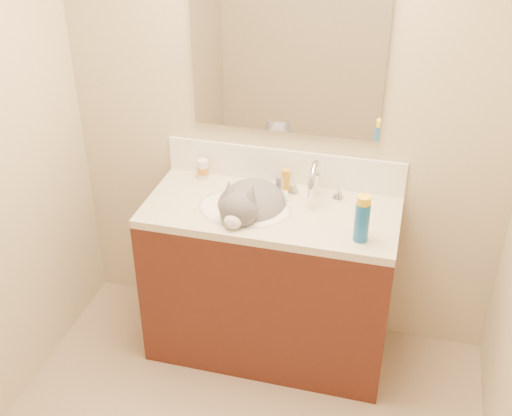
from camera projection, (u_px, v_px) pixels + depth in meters
The scene contains 16 objects.
room_shell at pixel (196, 191), 1.89m from camera, with size 2.24×2.54×2.52m.
vanity_cabinet at pixel (270, 284), 3.25m from camera, with size 1.20×0.55×0.82m, color #481C13.
counter_slab at pixel (271, 212), 3.03m from camera, with size 1.20×0.55×0.04m, color beige.
basin at pixel (245, 220), 3.05m from camera, with size 0.45×0.36×0.14m, color white.
faucet at pixel (315, 183), 3.05m from camera, with size 0.28×0.20×0.21m.
cat at pixel (250, 208), 3.04m from camera, with size 0.39×0.49×0.35m.
backsplash at pixel (284, 166), 3.19m from camera, with size 1.20×0.02×0.18m, color white.
mirror at pixel (287, 50), 2.88m from camera, with size 0.90×0.02×0.80m, color white.
pill_bottle at pixel (203, 169), 3.25m from camera, with size 0.05×0.05×0.10m, color silver.
pill_label at pixel (203, 170), 3.25m from camera, with size 0.06×0.06×0.04m, color orange.
silver_jar at pixel (281, 182), 3.17m from camera, with size 0.06×0.06×0.07m, color #B7B7BC.
amber_bottle at pixel (286, 179), 3.15m from camera, with size 0.04×0.04×0.10m, color gold.
toothbrush at pixel (286, 201), 3.07m from camera, with size 0.01×0.14×0.01m, color silver.
toothbrush_head at pixel (286, 200), 3.06m from camera, with size 0.02×0.03×0.02m, color #63A9D2.
spray_can at pixel (362, 222), 2.74m from camera, with size 0.06×0.06×0.18m, color #175DA7.
spray_cap at pixel (364, 200), 2.69m from camera, with size 0.06×0.06×0.04m, color yellow.
Camera 1 is at (0.59, -1.54, 2.42)m, focal length 45.00 mm.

